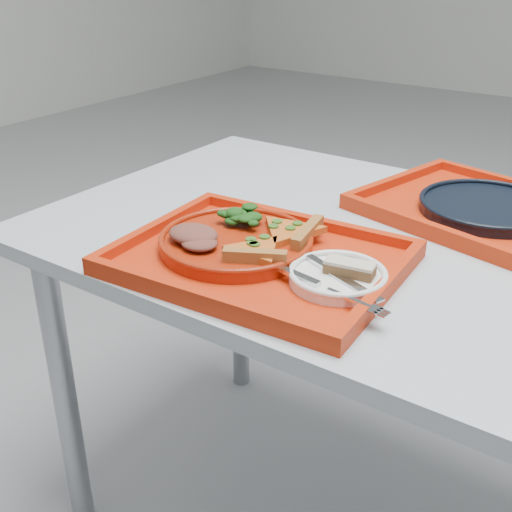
% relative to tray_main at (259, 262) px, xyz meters
% --- Properties ---
extents(table, '(1.60, 0.80, 0.75)m').
position_rel_tray_main_xyz_m(table, '(0.29, 0.21, -0.08)').
color(table, '#9BA5AE').
rests_on(table, ground).
extents(tray_main, '(0.47, 0.38, 0.01)m').
position_rel_tray_main_xyz_m(tray_main, '(0.00, 0.00, 0.00)').
color(tray_main, '#B92609').
rests_on(tray_main, table).
extents(tray_far, '(0.52, 0.45, 0.01)m').
position_rel_tray_main_xyz_m(tray_far, '(0.25, 0.42, 0.00)').
color(tray_far, '#B92609').
rests_on(tray_far, table).
extents(dinner_plate, '(0.26, 0.26, 0.02)m').
position_rel_tray_main_xyz_m(dinner_plate, '(-0.05, 0.01, 0.02)').
color(dinner_plate, '#96200A').
rests_on(dinner_plate, tray_main).
extents(side_plate, '(0.15, 0.15, 0.01)m').
position_rel_tray_main_xyz_m(side_plate, '(0.14, 0.00, 0.01)').
color(side_plate, white).
rests_on(side_plate, tray_main).
extents(navy_plate, '(0.26, 0.26, 0.02)m').
position_rel_tray_main_xyz_m(navy_plate, '(0.25, 0.42, 0.01)').
color(navy_plate, black).
rests_on(navy_plate, tray_far).
extents(pizza_slice_a, '(0.14, 0.15, 0.02)m').
position_rel_tray_main_xyz_m(pizza_slice_a, '(0.01, -0.02, 0.03)').
color(pizza_slice_a, orange).
rests_on(pizza_slice_a, dinner_plate).
extents(pizza_slice_b, '(0.15, 0.14, 0.02)m').
position_rel_tray_main_xyz_m(pizza_slice_b, '(0.01, 0.08, 0.03)').
color(pizza_slice_b, orange).
rests_on(pizza_slice_b, dinner_plate).
extents(salad_heap, '(0.08, 0.07, 0.04)m').
position_rel_tray_main_xyz_m(salad_heap, '(-0.08, 0.08, 0.04)').
color(salad_heap, black).
rests_on(salad_heap, dinner_plate).
extents(meat_portion, '(0.09, 0.07, 0.03)m').
position_rel_tray_main_xyz_m(meat_portion, '(-0.11, -0.04, 0.04)').
color(meat_portion, brown).
rests_on(meat_portion, dinner_plate).
extents(dessert_bar, '(0.08, 0.04, 0.02)m').
position_rel_tray_main_xyz_m(dessert_bar, '(0.16, 0.01, 0.03)').
color(dessert_bar, '#512B1B').
rests_on(dessert_bar, side_plate).
extents(knife, '(0.18, 0.08, 0.01)m').
position_rel_tray_main_xyz_m(knife, '(0.15, -0.01, 0.02)').
color(knife, silver).
rests_on(knife, side_plate).
extents(fork, '(0.19, 0.05, 0.01)m').
position_rel_tray_main_xyz_m(fork, '(0.15, -0.05, 0.02)').
color(fork, silver).
rests_on(fork, side_plate).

